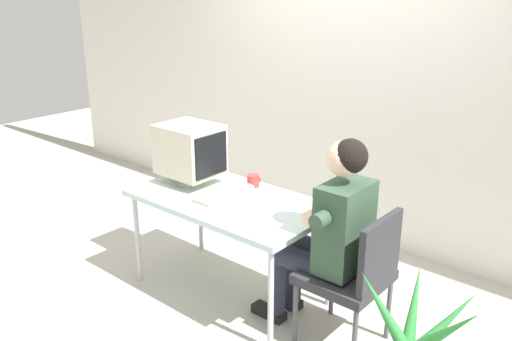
% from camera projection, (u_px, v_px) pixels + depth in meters
% --- Properties ---
extents(ground_plane, '(12.00, 12.00, 0.00)m').
position_uv_depth(ground_plane, '(231.00, 291.00, 3.84)').
color(ground_plane, '#B2ADA3').
extents(wall_back, '(8.00, 0.10, 3.00)m').
position_uv_depth(wall_back, '(378.00, 63.00, 4.17)').
color(wall_back, silver).
rests_on(wall_back, ground_plane).
extents(desk, '(1.36, 0.75, 0.72)m').
position_uv_depth(desk, '(229.00, 205.00, 3.62)').
color(desk, '#B7B7BC').
rests_on(desk, ground_plane).
extents(crt_monitor, '(0.43, 0.35, 0.43)m').
position_uv_depth(crt_monitor, '(190.00, 150.00, 3.80)').
color(crt_monitor, beige).
rests_on(crt_monitor, desk).
extents(keyboard, '(0.16, 0.47, 0.03)m').
position_uv_depth(keyboard, '(225.00, 193.00, 3.65)').
color(keyboard, beige).
rests_on(keyboard, desk).
extents(office_chair, '(0.47, 0.47, 0.88)m').
position_uv_depth(office_chair, '(355.00, 272.00, 3.11)').
color(office_chair, '#4C4C51').
rests_on(office_chair, ground_plane).
extents(person_seated, '(0.71, 0.55, 1.29)m').
position_uv_depth(person_seated, '(328.00, 230.00, 3.16)').
color(person_seated, '#334C38').
rests_on(person_seated, ground_plane).
extents(desk_mug, '(0.09, 0.10, 0.08)m').
position_uv_depth(desk_mug, '(253.00, 181.00, 3.80)').
color(desk_mug, red).
rests_on(desk_mug, desk).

